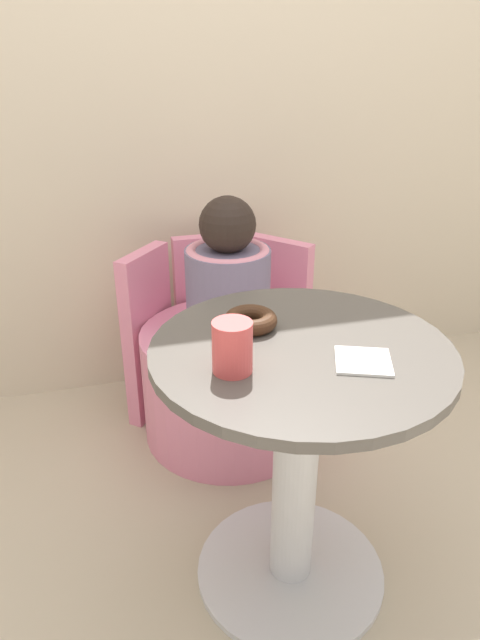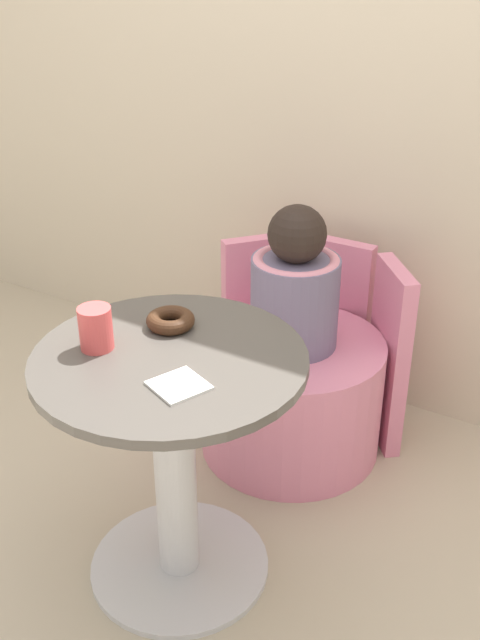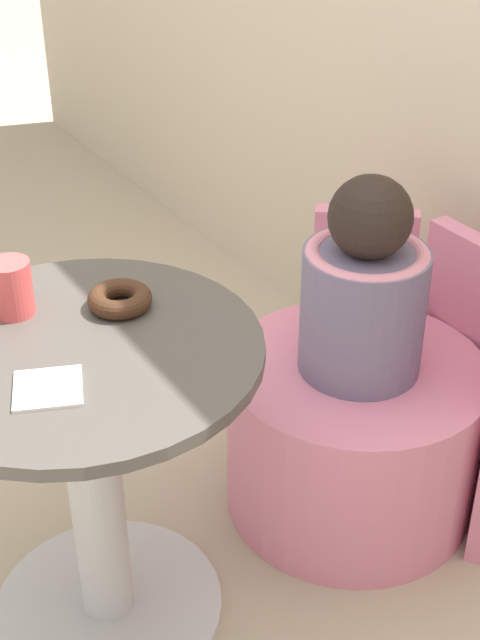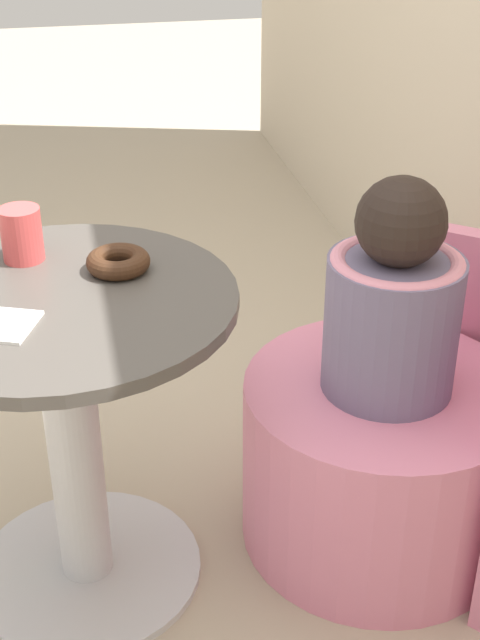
% 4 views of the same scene
% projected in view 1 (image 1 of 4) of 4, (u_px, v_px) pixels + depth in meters
% --- Properties ---
extents(ground_plane, '(12.00, 12.00, 0.00)m').
position_uv_depth(ground_plane, '(313.00, 578.00, 1.47)').
color(ground_plane, '#B7A88E').
extents(back_wall, '(6.00, 0.06, 2.40)m').
position_uv_depth(back_wall, '(207.00, 58.00, 1.93)').
color(back_wall, beige).
rests_on(back_wall, ground_plane).
extents(round_table, '(0.65, 0.65, 0.67)m').
position_uv_depth(round_table, '(297.00, 440.00, 1.30)').
color(round_table, silver).
rests_on(round_table, ground_plane).
extents(tub_chair, '(0.59, 0.59, 0.39)m').
position_uv_depth(tub_chair, '(229.00, 383.00, 1.95)').
color(tub_chair, pink).
rests_on(tub_chair, ground_plane).
extents(booth_backrest, '(0.69, 0.25, 0.62)m').
position_uv_depth(booth_backrest, '(213.00, 323.00, 2.11)').
color(booth_backrest, pink).
rests_on(booth_backrest, ground_plane).
extents(child_figure, '(0.27, 0.27, 0.45)m').
position_uv_depth(child_figure, '(228.00, 277.00, 1.79)').
color(child_figure, slate).
rests_on(child_figure, tub_chair).
extents(donut, '(0.12, 0.12, 0.04)m').
position_uv_depth(donut, '(251.00, 320.00, 1.27)').
color(donut, '#3D2314').
rests_on(donut, round_table).
extents(cup, '(0.08, 0.08, 0.10)m').
position_uv_depth(cup, '(232.00, 347.00, 1.09)').
color(cup, '#DB4C4C').
rests_on(cup, round_table).
extents(paper_napkin, '(0.14, 0.14, 0.01)m').
position_uv_depth(paper_napkin, '(363.00, 361.00, 1.13)').
color(paper_napkin, white).
rests_on(paper_napkin, round_table).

